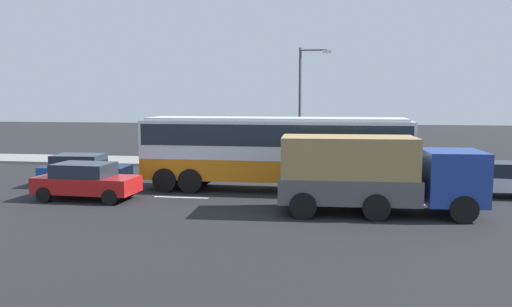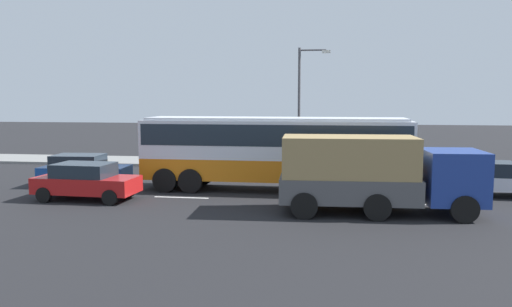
% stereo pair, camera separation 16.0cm
% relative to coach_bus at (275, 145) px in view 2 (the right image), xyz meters
% --- Properties ---
extents(ground_plane, '(120.00, 120.00, 0.00)m').
position_rel_coach_bus_xyz_m(ground_plane, '(-0.05, 0.57, -2.10)').
color(ground_plane, black).
extents(sidewalk_curb, '(80.00, 4.00, 0.15)m').
position_rel_coach_bus_xyz_m(sidewalk_curb, '(-0.05, 9.07, -2.03)').
color(sidewalk_curb, gray).
rests_on(sidewalk_curb, ground_plane).
extents(lane_centreline, '(39.78, 0.16, 0.01)m').
position_rel_coach_bus_xyz_m(lane_centreline, '(3.34, -2.23, -2.10)').
color(lane_centreline, white).
rests_on(lane_centreline, ground_plane).
extents(coach_bus, '(12.23, 2.69, 3.38)m').
position_rel_coach_bus_xyz_m(coach_bus, '(0.00, 0.00, 0.00)').
color(coach_bus, orange).
rests_on(coach_bus, ground_plane).
extents(cargo_truck, '(7.37, 2.83, 2.86)m').
position_rel_coach_bus_xyz_m(cargo_truck, '(4.14, -4.10, -0.55)').
color(cargo_truck, navy).
rests_on(cargo_truck, ground_plane).
extents(car_blue_saloon, '(4.22, 2.10, 1.55)m').
position_rel_coach_bus_xyz_m(car_blue_saloon, '(-9.29, -0.24, -1.29)').
color(car_blue_saloon, '#194799').
rests_on(car_blue_saloon, ground_plane).
extents(car_silver_hatch, '(4.41, 2.12, 1.50)m').
position_rel_coach_bus_xyz_m(car_silver_hatch, '(9.37, 0.11, -1.31)').
color(car_silver_hatch, silver).
rests_on(car_silver_hatch, ground_plane).
extents(car_red_compact, '(4.29, 2.06, 1.55)m').
position_rel_coach_bus_xyz_m(car_red_compact, '(-7.62, -3.27, -1.29)').
color(car_red_compact, '#B21919').
rests_on(car_red_compact, ground_plane).
extents(pedestrian_near_curb, '(0.32, 0.32, 1.61)m').
position_rel_coach_bus_xyz_m(pedestrian_near_curb, '(-4.93, 8.13, -1.03)').
color(pedestrian_near_curb, '#38334C').
rests_on(pedestrian_near_curb, sidewalk_curb).
extents(street_lamp, '(1.89, 0.24, 7.09)m').
position_rel_coach_bus_xyz_m(street_lamp, '(0.87, 7.39, 2.13)').
color(street_lamp, '#47474C').
rests_on(street_lamp, sidewalk_curb).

